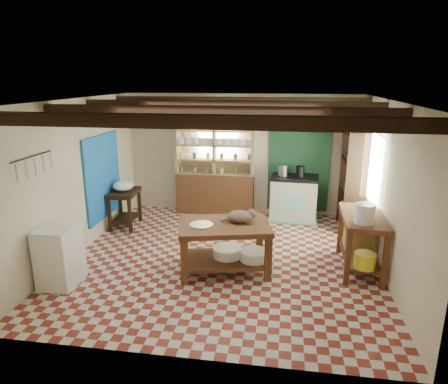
% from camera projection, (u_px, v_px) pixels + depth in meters
% --- Properties ---
extents(floor, '(5.00, 5.00, 0.02)m').
position_uv_depth(floor, '(224.00, 259.00, 6.70)').
color(floor, maroon).
rests_on(floor, ground).
extents(ceiling, '(5.00, 5.00, 0.02)m').
position_uv_depth(ceiling, '(223.00, 100.00, 5.98)').
color(ceiling, '#4B4C51').
rests_on(ceiling, wall_back).
extents(wall_back, '(5.00, 0.04, 2.60)m').
position_uv_depth(wall_back, '(241.00, 155.00, 8.71)').
color(wall_back, beige).
rests_on(wall_back, floor).
extents(wall_front, '(5.00, 0.04, 2.60)m').
position_uv_depth(wall_front, '(185.00, 248.00, 3.97)').
color(wall_front, beige).
rests_on(wall_front, floor).
extents(wall_left, '(0.04, 5.00, 2.60)m').
position_uv_depth(wall_left, '(77.00, 178.00, 6.71)').
color(wall_left, beige).
rests_on(wall_left, floor).
extents(wall_right, '(0.04, 5.00, 2.60)m').
position_uv_depth(wall_right, '(388.00, 190.00, 5.97)').
color(wall_right, beige).
rests_on(wall_right, floor).
extents(ceiling_beams, '(5.00, 3.80, 0.15)m').
position_uv_depth(ceiling_beams, '(223.00, 108.00, 6.01)').
color(ceiling_beams, black).
rests_on(ceiling_beams, ceiling).
extents(blue_wall_patch, '(0.04, 1.40, 1.60)m').
position_uv_depth(blue_wall_patch, '(103.00, 177.00, 7.61)').
color(blue_wall_patch, blue).
rests_on(blue_wall_patch, wall_left).
extents(green_wall_patch, '(1.30, 0.04, 2.30)m').
position_uv_depth(green_wall_patch, '(299.00, 159.00, 8.51)').
color(green_wall_patch, '#1C4729').
rests_on(green_wall_patch, wall_back).
extents(window_back, '(0.90, 0.02, 0.80)m').
position_uv_depth(window_back, '(218.00, 136.00, 8.66)').
color(window_back, white).
rests_on(window_back, wall_back).
extents(window_right, '(0.02, 1.30, 1.20)m').
position_uv_depth(window_right, '(374.00, 169.00, 6.90)').
color(window_right, white).
rests_on(window_right, wall_right).
extents(utensil_rail, '(0.06, 0.90, 0.28)m').
position_uv_depth(utensil_rail, '(33.00, 165.00, 5.43)').
color(utensil_rail, black).
rests_on(utensil_rail, wall_left).
extents(pot_rack, '(0.86, 0.12, 0.36)m').
position_uv_depth(pot_rack, '(302.00, 117.00, 7.86)').
color(pot_rack, black).
rests_on(pot_rack, ceiling).
extents(shelving_unit, '(1.70, 0.34, 2.20)m').
position_uv_depth(shelving_unit, '(215.00, 165.00, 8.67)').
color(shelving_unit, tan).
rests_on(shelving_unit, floor).
extents(tall_rack, '(0.40, 0.86, 2.00)m').
position_uv_depth(tall_rack, '(353.00, 180.00, 7.80)').
color(tall_rack, black).
rests_on(tall_rack, floor).
extents(work_table, '(1.55, 1.21, 0.78)m').
position_uv_depth(work_table, '(224.00, 247.00, 6.19)').
color(work_table, brown).
rests_on(work_table, floor).
extents(stove, '(1.01, 0.71, 0.94)m').
position_uv_depth(stove, '(294.00, 198.00, 8.44)').
color(stove, beige).
rests_on(stove, floor).
extents(prep_table, '(0.56, 0.78, 0.76)m').
position_uv_depth(prep_table, '(125.00, 209.00, 8.04)').
color(prep_table, black).
rests_on(prep_table, floor).
extents(white_cabinet, '(0.49, 0.59, 0.88)m').
position_uv_depth(white_cabinet, '(60.00, 256.00, 5.77)').
color(white_cabinet, white).
rests_on(white_cabinet, floor).
extents(right_counter, '(0.65, 1.26, 0.89)m').
position_uv_depth(right_counter, '(361.00, 242.00, 6.24)').
color(right_counter, brown).
rests_on(right_counter, floor).
extents(cat, '(0.49, 0.44, 0.18)m').
position_uv_depth(cat, '(240.00, 217.00, 6.13)').
color(cat, '#86644E').
rests_on(cat, work_table).
extents(steel_tray, '(0.42, 0.42, 0.02)m').
position_uv_depth(steel_tray, '(201.00, 225.00, 6.01)').
color(steel_tray, '#9F9FA6').
rests_on(steel_tray, work_table).
extents(basin_large, '(0.54, 0.54, 0.16)m').
position_uv_depth(basin_large, '(227.00, 252.00, 6.27)').
color(basin_large, white).
rests_on(basin_large, work_table).
extents(basin_small, '(0.52, 0.52, 0.15)m').
position_uv_depth(basin_small, '(254.00, 255.00, 6.16)').
color(basin_small, white).
rests_on(basin_small, work_table).
extents(kettle_left, '(0.21, 0.21, 0.23)m').
position_uv_depth(kettle_left, '(283.00, 170.00, 8.33)').
color(kettle_left, '#9F9FA6').
rests_on(kettle_left, stove).
extents(kettle_right, '(0.19, 0.19, 0.22)m').
position_uv_depth(kettle_right, '(300.00, 171.00, 8.25)').
color(kettle_right, black).
rests_on(kettle_right, stove).
extents(enamel_bowl, '(0.43, 0.43, 0.20)m').
position_uv_depth(enamel_bowl, '(123.00, 186.00, 7.90)').
color(enamel_bowl, white).
rests_on(enamel_bowl, prep_table).
extents(white_bucket, '(0.30, 0.30, 0.29)m').
position_uv_depth(white_bucket, '(365.00, 213.00, 5.75)').
color(white_bucket, white).
rests_on(white_bucket, right_counter).
extents(wicker_basket, '(0.44, 0.36, 0.30)m').
position_uv_depth(wicker_basket, '(358.00, 238.00, 6.54)').
color(wicker_basket, '#AC8845').
rests_on(wicker_basket, right_counter).
extents(yellow_tub, '(0.32, 0.32, 0.23)m').
position_uv_depth(yellow_tub, '(365.00, 260.00, 5.84)').
color(yellow_tub, yellow).
rests_on(yellow_tub, right_counter).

